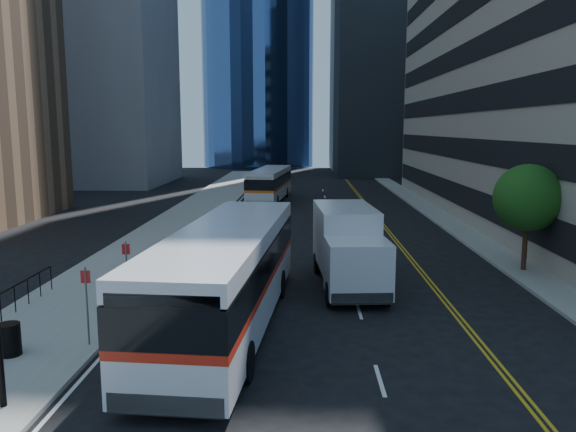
{
  "coord_description": "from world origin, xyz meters",
  "views": [
    {
      "loc": [
        -1.63,
        -18.7,
        6.91
      ],
      "look_at": [
        -2.38,
        7.48,
        2.8
      ],
      "focal_mm": 35.0,
      "sensor_mm": 36.0,
      "label": 1
    }
  ],
  "objects_px": {
    "street_tree": "(528,198)",
    "bus_rear": "(270,184)",
    "trash_can": "(10,339)",
    "bus_front": "(228,274)",
    "box_truck": "(348,246)"
  },
  "relations": [
    {
      "from": "street_tree",
      "to": "bus_rear",
      "type": "xyz_separation_m",
      "value": [
        -13.88,
        26.67,
        -1.97
      ]
    },
    {
      "from": "trash_can",
      "to": "bus_front",
      "type": "bearing_deg",
      "value": 25.34
    },
    {
      "from": "bus_rear",
      "to": "box_truck",
      "type": "xyz_separation_m",
      "value": [
        5.19,
        -29.29,
        0.14
      ]
    },
    {
      "from": "bus_rear",
      "to": "box_truck",
      "type": "distance_m",
      "value": 29.74
    },
    {
      "from": "street_tree",
      "to": "box_truck",
      "type": "xyz_separation_m",
      "value": [
        -8.69,
        -2.62,
        -1.83
      ]
    },
    {
      "from": "bus_front",
      "to": "trash_can",
      "type": "height_order",
      "value": "bus_front"
    },
    {
      "from": "bus_rear",
      "to": "trash_can",
      "type": "relative_size",
      "value": 12.35
    },
    {
      "from": "street_tree",
      "to": "bus_front",
      "type": "relative_size",
      "value": 0.37
    },
    {
      "from": "bus_rear",
      "to": "trash_can",
      "type": "bearing_deg",
      "value": -92.7
    },
    {
      "from": "bus_rear",
      "to": "street_tree",
      "type": "bearing_deg",
      "value": -56.76
    },
    {
      "from": "bus_rear",
      "to": "box_truck",
      "type": "relative_size",
      "value": 1.65
    },
    {
      "from": "box_truck",
      "to": "trash_can",
      "type": "relative_size",
      "value": 7.5
    },
    {
      "from": "box_truck",
      "to": "street_tree",
      "type": "bearing_deg",
      "value": 12.57
    },
    {
      "from": "bus_front",
      "to": "bus_rear",
      "type": "xyz_separation_m",
      "value": [
        -0.63,
        34.62,
        -0.27
      ]
    },
    {
      "from": "street_tree",
      "to": "bus_front",
      "type": "distance_m",
      "value": 15.55
    }
  ]
}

